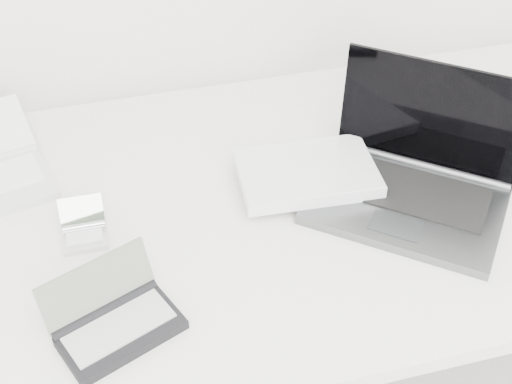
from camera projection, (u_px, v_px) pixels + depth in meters
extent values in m
cube|color=white|center=(266.00, 206.00, 1.31)|extent=(1.60, 0.80, 0.03)
cylinder|color=silver|center=(495.00, 175.00, 1.95)|extent=(0.04, 0.04, 0.70)
cube|color=#585B5D|center=(405.00, 206.00, 1.27)|extent=(0.40, 0.39, 0.02)
cube|color=black|center=(411.00, 191.00, 1.29)|extent=(0.29, 0.27, 0.00)
cube|color=black|center=(432.00, 116.00, 1.28)|extent=(0.28, 0.23, 0.21)
cylinder|color=#585B5D|center=(422.00, 165.00, 1.34)|extent=(0.27, 0.22, 0.02)
cube|color=#3C3F42|center=(396.00, 225.00, 1.22)|extent=(0.10, 0.10, 0.00)
cube|color=white|center=(307.00, 173.00, 1.31)|extent=(0.26, 0.18, 0.03)
cube|color=white|center=(307.00, 167.00, 1.30)|extent=(0.25, 0.18, 0.00)
cube|color=silver|center=(85.00, 240.00, 1.21)|extent=(0.08, 0.06, 0.01)
cube|color=silver|center=(85.00, 237.00, 1.21)|extent=(0.06, 0.03, 0.00)
cube|color=#95A395|center=(81.00, 211.00, 1.23)|extent=(0.08, 0.03, 0.05)
cylinder|color=silver|center=(84.00, 226.00, 1.23)|extent=(0.07, 0.01, 0.01)
cube|color=black|center=(122.00, 333.00, 1.06)|extent=(0.20, 0.15, 0.02)
cube|color=#9E9E9E|center=(119.00, 327.00, 1.06)|extent=(0.17, 0.12, 0.00)
cube|color=slate|center=(97.00, 286.00, 1.07)|extent=(0.18, 0.10, 0.08)
cylinder|color=black|center=(106.00, 310.00, 1.08)|extent=(0.17, 0.08, 0.02)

